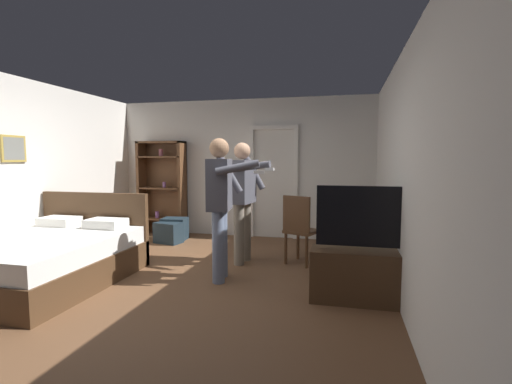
{
  "coord_description": "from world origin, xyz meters",
  "views": [
    {
      "loc": [
        1.9,
        -4.11,
        1.51
      ],
      "look_at": [
        0.8,
        0.52,
        1.08
      ],
      "focal_mm": 25.79,
      "sensor_mm": 36.0,
      "label": 1
    }
  ],
  "objects_px": {
    "bookshelf": "(163,184)",
    "side_table": "(341,235)",
    "suitcase_dark": "(168,233)",
    "person_striped_shirt": "(243,193)",
    "laptop": "(338,214)",
    "tv_flatscreen": "(368,269)",
    "bottle_on_table": "(352,212)",
    "person_blue_shirt": "(221,198)",
    "suitcase_small": "(175,229)",
    "bed": "(47,258)",
    "wooden_chair": "(300,227)"
  },
  "relations": [
    {
      "from": "bookshelf",
      "to": "side_table",
      "type": "xyz_separation_m",
      "value": [
        3.5,
        -1.59,
        -0.54
      ]
    },
    {
      "from": "suitcase_dark",
      "to": "person_striped_shirt",
      "type": "bearing_deg",
      "value": -14.98
    },
    {
      "from": "bookshelf",
      "to": "laptop",
      "type": "bearing_deg",
      "value": -25.25
    },
    {
      "from": "tv_flatscreen",
      "to": "suitcase_dark",
      "type": "distance_m",
      "value": 3.88
    },
    {
      "from": "tv_flatscreen",
      "to": "bottle_on_table",
      "type": "relative_size",
      "value": 5.03
    },
    {
      "from": "side_table",
      "to": "suitcase_dark",
      "type": "relative_size",
      "value": 1.49
    },
    {
      "from": "person_blue_shirt",
      "to": "suitcase_small",
      "type": "bearing_deg",
      "value": 128.88
    },
    {
      "from": "side_table",
      "to": "person_blue_shirt",
      "type": "height_order",
      "value": "person_blue_shirt"
    },
    {
      "from": "person_blue_shirt",
      "to": "suitcase_small",
      "type": "distance_m",
      "value": 2.65
    },
    {
      "from": "bed",
      "to": "wooden_chair",
      "type": "relative_size",
      "value": 2.08
    },
    {
      "from": "side_table",
      "to": "bottle_on_table",
      "type": "xyz_separation_m",
      "value": [
        0.14,
        -0.08,
        0.34
      ]
    },
    {
      "from": "side_table",
      "to": "bookshelf",
      "type": "bearing_deg",
      "value": 155.58
    },
    {
      "from": "person_striped_shirt",
      "to": "suitcase_dark",
      "type": "xyz_separation_m",
      "value": [
        -1.64,
        0.88,
        -0.83
      ]
    },
    {
      "from": "wooden_chair",
      "to": "suitcase_small",
      "type": "distance_m",
      "value": 2.7
    },
    {
      "from": "person_striped_shirt",
      "to": "tv_flatscreen",
      "type": "bearing_deg",
      "value": -34.2
    },
    {
      "from": "laptop",
      "to": "side_table",
      "type": "bearing_deg",
      "value": 40.83
    },
    {
      "from": "bed",
      "to": "tv_flatscreen",
      "type": "bearing_deg",
      "value": 3.75
    },
    {
      "from": "tv_flatscreen",
      "to": "person_striped_shirt",
      "type": "distance_m",
      "value": 2.12
    },
    {
      "from": "laptop",
      "to": "person_blue_shirt",
      "type": "relative_size",
      "value": 0.24
    },
    {
      "from": "suitcase_dark",
      "to": "tv_flatscreen",
      "type": "bearing_deg",
      "value": -18.03
    },
    {
      "from": "bed",
      "to": "person_blue_shirt",
      "type": "relative_size",
      "value": 1.17
    },
    {
      "from": "tv_flatscreen",
      "to": "side_table",
      "type": "xyz_separation_m",
      "value": [
        -0.29,
        1.18,
        0.11
      ]
    },
    {
      "from": "person_striped_shirt",
      "to": "person_blue_shirt",
      "type": "bearing_deg",
      "value": -94.83
    },
    {
      "from": "bottle_on_table",
      "to": "person_blue_shirt",
      "type": "distance_m",
      "value": 1.77
    },
    {
      "from": "bookshelf",
      "to": "person_blue_shirt",
      "type": "relative_size",
      "value": 1.05
    },
    {
      "from": "side_table",
      "to": "suitcase_dark",
      "type": "height_order",
      "value": "side_table"
    },
    {
      "from": "person_blue_shirt",
      "to": "person_striped_shirt",
      "type": "xyz_separation_m",
      "value": [
        0.07,
        0.8,
        -0.01
      ]
    },
    {
      "from": "tv_flatscreen",
      "to": "bookshelf",
      "type": "bearing_deg",
      "value": 143.87
    },
    {
      "from": "person_blue_shirt",
      "to": "bed",
      "type": "bearing_deg",
      "value": -163.96
    },
    {
      "from": "wooden_chair",
      "to": "person_striped_shirt",
      "type": "xyz_separation_m",
      "value": [
        -0.81,
        -0.08,
        0.47
      ]
    },
    {
      "from": "person_striped_shirt",
      "to": "laptop",
      "type": "bearing_deg",
      "value": 0.03
    },
    {
      "from": "side_table",
      "to": "bottle_on_table",
      "type": "bearing_deg",
      "value": -29.74
    },
    {
      "from": "tv_flatscreen",
      "to": "person_striped_shirt",
      "type": "xyz_separation_m",
      "value": [
        -1.67,
        1.13,
        0.65
      ]
    },
    {
      "from": "wooden_chair",
      "to": "person_blue_shirt",
      "type": "bearing_deg",
      "value": -134.87
    },
    {
      "from": "side_table",
      "to": "bed",
      "type": "bearing_deg",
      "value": -157.8
    },
    {
      "from": "person_blue_shirt",
      "to": "bottle_on_table",
      "type": "bearing_deg",
      "value": 25.48
    },
    {
      "from": "bookshelf",
      "to": "tv_flatscreen",
      "type": "bearing_deg",
      "value": -36.13
    },
    {
      "from": "person_striped_shirt",
      "to": "suitcase_dark",
      "type": "distance_m",
      "value": 2.03
    },
    {
      "from": "laptop",
      "to": "suitcase_dark",
      "type": "distance_m",
      "value": 3.15
    },
    {
      "from": "side_table",
      "to": "laptop",
      "type": "xyz_separation_m",
      "value": [
        -0.05,
        -0.04,
        0.29
      ]
    },
    {
      "from": "bookshelf",
      "to": "tv_flatscreen",
      "type": "relative_size",
      "value": 1.5
    },
    {
      "from": "wooden_chair",
      "to": "suitcase_small",
      "type": "height_order",
      "value": "wooden_chair"
    },
    {
      "from": "tv_flatscreen",
      "to": "bed",
      "type": "bearing_deg",
      "value": -176.25
    },
    {
      "from": "person_blue_shirt",
      "to": "tv_flatscreen",
      "type": "bearing_deg",
      "value": -11.02
    },
    {
      "from": "bed",
      "to": "tv_flatscreen",
      "type": "height_order",
      "value": "tv_flatscreen"
    },
    {
      "from": "bed",
      "to": "tv_flatscreen",
      "type": "relative_size",
      "value": 1.67
    },
    {
      "from": "wooden_chair",
      "to": "suitcase_dark",
      "type": "xyz_separation_m",
      "value": [
        -2.44,
        0.8,
        -0.36
      ]
    },
    {
      "from": "tv_flatscreen",
      "to": "bottle_on_table",
      "type": "bearing_deg",
      "value": 97.71
    },
    {
      "from": "bookshelf",
      "to": "person_blue_shirt",
      "type": "distance_m",
      "value": 3.17
    },
    {
      "from": "person_striped_shirt",
      "to": "suitcase_small",
      "type": "bearing_deg",
      "value": 144.77
    }
  ]
}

